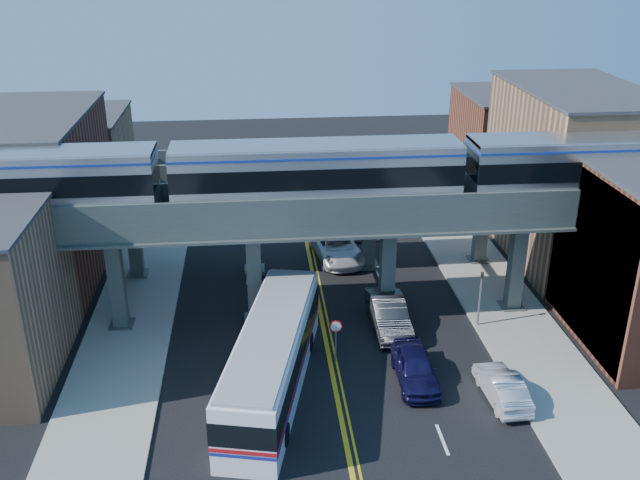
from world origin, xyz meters
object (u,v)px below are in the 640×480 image
at_px(transit_train, 317,172).
at_px(transit_bus, 272,359).
at_px(stop_sign, 336,334).
at_px(car_parked_curb, 502,387).
at_px(traffic_signal, 480,293).
at_px(car_lane_d, 361,223).
at_px(car_lane_a, 415,368).
at_px(car_lane_b, 388,314).
at_px(car_lane_c, 336,247).

xyz_separation_m(transit_train, transit_bus, (-2.93, -7.13, -7.59)).
xyz_separation_m(stop_sign, transit_bus, (-3.51, -2.13, 0.04)).
xyz_separation_m(transit_bus, car_parked_curb, (11.44, -2.06, -1.05)).
relative_size(traffic_signal, car_lane_d, 0.81).
bearing_deg(car_parked_curb, car_lane_a, -29.01).
bearing_deg(stop_sign, traffic_signal, 18.63).
relative_size(traffic_signal, car_lane_b, 0.73).
height_order(transit_train, traffic_signal, transit_train).
bearing_deg(car_parked_curb, transit_bus, -13.12).
bearing_deg(transit_bus, car_lane_a, -77.99).
distance_m(car_lane_c, car_parked_curb, 18.89).
relative_size(transit_train, car_lane_b, 8.89).
height_order(traffic_signal, car_parked_curb, traffic_signal).
distance_m(car_lane_a, car_lane_b, 5.66).
xyz_separation_m(transit_train, car_lane_c, (2.21, 8.62, -8.49)).
relative_size(transit_train, car_lane_d, 9.85).
height_order(stop_sign, car_lane_c, stop_sign).
bearing_deg(car_lane_d, stop_sign, -109.24).
distance_m(car_lane_a, car_parked_curb, 4.46).
distance_m(car_lane_a, car_lane_d, 20.70).
distance_m(stop_sign, traffic_signal, 9.41).
xyz_separation_m(transit_bus, car_lane_c, (5.15, 15.75, -0.90)).
distance_m(stop_sign, car_lane_a, 4.61).
bearing_deg(car_lane_d, transit_bus, -116.96).
distance_m(traffic_signal, car_lane_d, 16.26).
bearing_deg(car_lane_c, transit_bus, -115.32).
relative_size(traffic_signal, car_lane_c, 0.64).
bearing_deg(car_lane_d, car_lane_b, -98.86).
bearing_deg(car_lane_a, traffic_signal, 47.39).
height_order(transit_bus, car_lane_d, transit_bus).
bearing_deg(stop_sign, transit_train, 96.56).
relative_size(transit_bus, car_lane_b, 2.46).
bearing_deg(transit_bus, traffic_signal, -54.77).
relative_size(stop_sign, car_lane_d, 0.52).
distance_m(car_lane_b, car_lane_d, 15.07).
relative_size(car_lane_c, car_lane_d, 1.27).
bearing_deg(car_lane_b, stop_sign, -137.30).
height_order(car_lane_d, car_parked_curb, car_parked_curb).
bearing_deg(car_lane_d, car_parked_curb, -87.09).
height_order(car_lane_b, car_lane_d, car_lane_b).
relative_size(transit_bus, car_lane_a, 2.77).
height_order(transit_train, car_lane_b, transit_train).
relative_size(car_lane_a, car_lane_d, 0.99).
bearing_deg(stop_sign, car_parked_curb, -27.83).
relative_size(stop_sign, car_lane_b, 0.47).
bearing_deg(transit_train, car_parked_curb, -47.20).
height_order(transit_train, car_lane_c, transit_train).
relative_size(stop_sign, car_lane_c, 0.41).
distance_m(car_lane_c, car_lane_d, 5.46).
bearing_deg(car_lane_b, car_parked_curb, -61.22).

